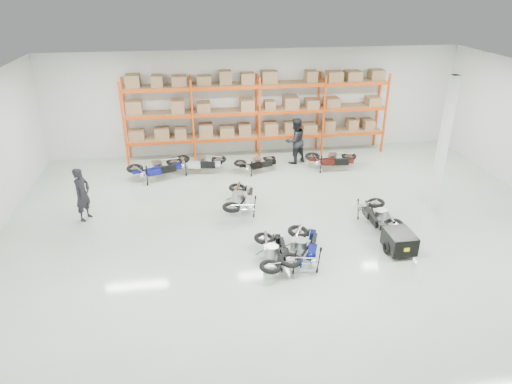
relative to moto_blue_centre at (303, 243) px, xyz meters
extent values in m
plane|color=#AEC2B1|center=(0.04, 2.08, -0.56)|extent=(18.00, 18.00, 0.00)
plane|color=white|center=(0.04, 2.08, 3.94)|extent=(18.00, 18.00, 0.00)
plane|color=silver|center=(0.04, 9.08, 1.69)|extent=(18.00, 0.00, 18.00)
plane|color=silver|center=(0.04, -4.92, 1.69)|extent=(18.00, 0.00, 18.00)
cube|color=#E2440B|center=(-5.56, 8.08, 1.19)|extent=(0.08, 0.08, 3.50)
cube|color=#E2440B|center=(-5.56, 8.98, 1.19)|extent=(0.08, 0.08, 3.50)
cube|color=#E2440B|center=(-2.76, 8.08, 1.19)|extent=(0.08, 0.08, 3.50)
cube|color=#E2440B|center=(-2.76, 8.98, 1.19)|extent=(0.08, 0.08, 3.50)
cube|color=#E2440B|center=(0.04, 8.08, 1.19)|extent=(0.08, 0.08, 3.50)
cube|color=#E2440B|center=(0.04, 8.98, 1.19)|extent=(0.08, 0.08, 3.50)
cube|color=#E2440B|center=(2.84, 8.08, 1.19)|extent=(0.08, 0.08, 3.50)
cube|color=#E2440B|center=(2.84, 8.98, 1.19)|extent=(0.08, 0.08, 3.50)
cube|color=#E2440B|center=(5.64, 8.08, 1.19)|extent=(0.08, 0.08, 3.50)
cube|color=#E2440B|center=(5.64, 8.98, 1.19)|extent=(0.08, 0.08, 3.50)
cube|color=#E2440B|center=(-4.16, 8.08, 0.34)|extent=(2.70, 0.08, 0.12)
cube|color=#E2440B|center=(-4.16, 8.98, 0.34)|extent=(2.70, 0.08, 0.12)
cube|color=#8F6D4A|center=(-4.16, 8.53, 0.41)|extent=(2.68, 0.88, 0.02)
cube|color=#8F6D4A|center=(-4.16, 8.53, 0.64)|extent=(2.40, 0.70, 0.44)
cube|color=#E2440B|center=(-1.36, 8.08, 0.34)|extent=(2.70, 0.08, 0.12)
cube|color=#E2440B|center=(-1.36, 8.98, 0.34)|extent=(2.70, 0.08, 0.12)
cube|color=#8F6D4A|center=(-1.36, 8.53, 0.41)|extent=(2.68, 0.88, 0.02)
cube|color=#8F6D4A|center=(-1.36, 8.53, 0.64)|extent=(2.40, 0.70, 0.44)
cube|color=#E2440B|center=(1.44, 8.08, 0.34)|extent=(2.70, 0.08, 0.12)
cube|color=#E2440B|center=(1.44, 8.98, 0.34)|extent=(2.70, 0.08, 0.12)
cube|color=#8F6D4A|center=(1.44, 8.53, 0.41)|extent=(2.68, 0.88, 0.02)
cube|color=#8F6D4A|center=(1.44, 8.53, 0.64)|extent=(2.40, 0.70, 0.44)
cube|color=#E2440B|center=(4.24, 8.08, 0.34)|extent=(2.70, 0.08, 0.12)
cube|color=#E2440B|center=(4.24, 8.98, 0.34)|extent=(2.70, 0.08, 0.12)
cube|color=#8F6D4A|center=(4.24, 8.53, 0.41)|extent=(2.68, 0.88, 0.02)
cube|color=#8F6D4A|center=(4.24, 8.53, 0.64)|extent=(2.40, 0.70, 0.44)
cube|color=#E2440B|center=(-4.16, 8.08, 1.44)|extent=(2.70, 0.08, 0.12)
cube|color=#E2440B|center=(-4.16, 8.98, 1.44)|extent=(2.70, 0.08, 0.12)
cube|color=#8F6D4A|center=(-4.16, 8.53, 1.51)|extent=(2.68, 0.88, 0.02)
cube|color=#8F6D4A|center=(-4.16, 8.53, 1.74)|extent=(2.40, 0.70, 0.44)
cube|color=#E2440B|center=(-1.36, 8.08, 1.44)|extent=(2.70, 0.08, 0.12)
cube|color=#E2440B|center=(-1.36, 8.98, 1.44)|extent=(2.70, 0.08, 0.12)
cube|color=#8F6D4A|center=(-1.36, 8.53, 1.51)|extent=(2.68, 0.88, 0.02)
cube|color=#8F6D4A|center=(-1.36, 8.53, 1.74)|extent=(2.40, 0.70, 0.44)
cube|color=#E2440B|center=(1.44, 8.08, 1.44)|extent=(2.70, 0.08, 0.12)
cube|color=#E2440B|center=(1.44, 8.98, 1.44)|extent=(2.70, 0.08, 0.12)
cube|color=#8F6D4A|center=(1.44, 8.53, 1.51)|extent=(2.68, 0.88, 0.02)
cube|color=#8F6D4A|center=(1.44, 8.53, 1.74)|extent=(2.40, 0.70, 0.44)
cube|color=#E2440B|center=(4.24, 8.08, 1.44)|extent=(2.70, 0.08, 0.12)
cube|color=#E2440B|center=(4.24, 8.98, 1.44)|extent=(2.70, 0.08, 0.12)
cube|color=#8F6D4A|center=(4.24, 8.53, 1.51)|extent=(2.68, 0.88, 0.02)
cube|color=#8F6D4A|center=(4.24, 8.53, 1.74)|extent=(2.40, 0.70, 0.44)
cube|color=#E2440B|center=(-4.16, 8.08, 2.54)|extent=(2.70, 0.08, 0.12)
cube|color=#E2440B|center=(-4.16, 8.98, 2.54)|extent=(2.70, 0.08, 0.12)
cube|color=#8F6D4A|center=(-4.16, 8.53, 2.61)|extent=(2.68, 0.88, 0.02)
cube|color=#8F6D4A|center=(-4.16, 8.53, 2.84)|extent=(2.40, 0.70, 0.44)
cube|color=#E2440B|center=(-1.36, 8.08, 2.54)|extent=(2.70, 0.08, 0.12)
cube|color=#E2440B|center=(-1.36, 8.98, 2.54)|extent=(2.70, 0.08, 0.12)
cube|color=#8F6D4A|center=(-1.36, 8.53, 2.61)|extent=(2.68, 0.88, 0.02)
cube|color=#8F6D4A|center=(-1.36, 8.53, 2.84)|extent=(2.40, 0.70, 0.44)
cube|color=#E2440B|center=(1.44, 8.08, 2.54)|extent=(2.70, 0.08, 0.12)
cube|color=#E2440B|center=(1.44, 8.98, 2.54)|extent=(2.70, 0.08, 0.12)
cube|color=#8F6D4A|center=(1.44, 8.53, 2.61)|extent=(2.68, 0.88, 0.02)
cube|color=#8F6D4A|center=(1.44, 8.53, 2.84)|extent=(2.40, 0.70, 0.44)
cube|color=#E2440B|center=(4.24, 8.08, 2.54)|extent=(2.70, 0.08, 0.12)
cube|color=#E2440B|center=(4.24, 8.98, 2.54)|extent=(2.70, 0.08, 0.12)
cube|color=#8F6D4A|center=(4.24, 8.53, 2.61)|extent=(2.68, 0.88, 0.02)
cube|color=#8F6D4A|center=(4.24, 8.53, 2.84)|extent=(2.40, 0.70, 0.44)
cube|color=white|center=(5.24, 2.58, 1.69)|extent=(0.25, 0.25, 4.50)
cube|color=black|center=(2.83, -0.03, -0.17)|extent=(0.74, 0.94, 0.54)
cube|color=yellow|center=(2.83, -0.50, -0.17)|extent=(0.16, 0.02, 0.11)
torus|color=black|center=(2.45, -0.03, -0.36)|extent=(0.08, 0.37, 0.37)
torus|color=black|center=(3.20, -0.03, -0.36)|extent=(0.08, 0.37, 0.37)
cylinder|color=black|center=(2.83, 0.61, -0.12)|extent=(0.05, 0.88, 0.04)
imported|color=black|center=(-6.44, 3.40, 0.33)|extent=(0.66, 0.77, 1.77)
imported|color=black|center=(1.43, 7.33, 0.42)|extent=(1.17, 1.07, 1.95)
camera|label=1|loc=(-2.84, -10.46, 6.63)|focal=32.00mm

